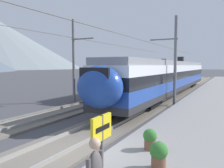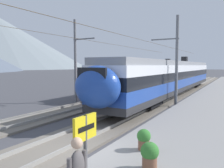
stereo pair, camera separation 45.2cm
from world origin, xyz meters
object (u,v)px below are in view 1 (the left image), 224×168
at_px(catenary_mast_mid, 173,60).
at_px(potted_plant_platform_edge, 150,138).
at_px(train_far_track, 154,73).
at_px(potted_plant_by_shelter, 159,153).
at_px(catenary_mast_far_side, 75,60).
at_px(train_near_platform, 171,76).
at_px(platform_sign, 102,142).

bearing_deg(catenary_mast_mid, potted_plant_platform_edge, -171.14).
distance_m(train_far_track, potted_plant_by_shelter, 28.79).
bearing_deg(catenary_mast_far_side, catenary_mast_mid, -75.57).
bearing_deg(train_near_platform, potted_plant_by_shelter, -167.58).
bearing_deg(catenary_mast_mid, potted_plant_by_shelter, -168.87).
bearing_deg(platform_sign, catenary_mast_far_side, 39.34).
bearing_deg(potted_plant_by_shelter, catenary_mast_mid, 11.13).
xyz_separation_m(catenary_mast_far_side, potted_plant_platform_edge, (-8.71, -10.00, -3.12)).
relative_size(train_far_track, potted_plant_platform_edge, 46.17).
relative_size(catenary_mast_far_side, potted_plant_by_shelter, 48.67).
height_order(train_far_track, potted_plant_by_shelter, train_far_track).
relative_size(catenary_mast_mid, potted_plant_by_shelter, 48.67).
distance_m(catenary_mast_mid, potted_plant_by_shelter, 12.75).
height_order(catenary_mast_far_side, potted_plant_by_shelter, catenary_mast_far_side).
bearing_deg(platform_sign, catenary_mast_mid, 7.53).
xyz_separation_m(train_near_platform, potted_plant_by_shelter, (-19.27, -4.25, -1.40)).
height_order(train_near_platform, train_far_track, same).
bearing_deg(catenary_mast_far_side, potted_plant_platform_edge, -131.06).
bearing_deg(catenary_mast_far_side, train_near_platform, -34.92).
height_order(train_near_platform, potted_plant_platform_edge, train_near_platform).
bearing_deg(potted_plant_platform_edge, catenary_mast_far_side, 48.94).
xyz_separation_m(train_far_track, potted_plant_platform_edge, (-26.05, -8.15, -1.43)).
bearing_deg(potted_plant_by_shelter, platform_sign, 169.51).
height_order(catenary_mast_far_side, platform_sign, catenary_mast_far_side).
distance_m(catenary_mast_mid, catenary_mast_far_side, 8.58).
bearing_deg(catenary_mast_mid, train_far_track, 23.01).
bearing_deg(potted_plant_by_shelter, train_far_track, 17.92).
bearing_deg(train_near_platform, catenary_mast_mid, -165.39).
bearing_deg(platform_sign, train_far_track, 15.70).
relative_size(train_near_platform, platform_sign, 16.16).
height_order(train_near_platform, catenary_mast_mid, catenary_mast_mid).
relative_size(train_near_platform, train_far_track, 0.94).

